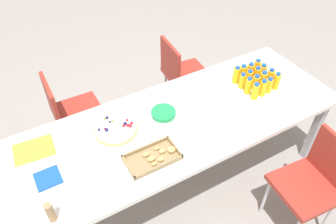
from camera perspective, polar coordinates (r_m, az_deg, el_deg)
The scene contains 27 objects.
ground_plane at distance 2.91m, azimuth 1.24°, elevation -11.87°, with size 12.00×12.00×0.00m, color gray.
party_table at distance 2.40m, azimuth 1.48°, elevation -2.56°, with size 2.55×0.88×0.72m.
chair_far_left at distance 2.51m, azimuth 24.36°, elevation -10.77°, with size 0.44×0.44×0.83m.
chair_near_right at distance 2.90m, azimuth -16.87°, elevation 0.25°, with size 0.41×0.41×0.83m.
chair_near_left at distance 3.22m, azimuth 2.27°, elevation 7.06°, with size 0.43×0.43×0.83m.
juice_bottle_0 at distance 2.85m, azimuth 15.29°, elevation 7.50°, with size 0.06×0.06×0.15m.
juice_bottle_1 at distance 2.82m, azimuth 14.20°, elevation 7.04°, with size 0.06×0.06×0.13m.
juice_bottle_2 at distance 2.76m, azimuth 12.96°, elevation 6.67°, with size 0.06×0.06×0.15m.
juice_bottle_3 at distance 2.73m, azimuth 11.88°, elevation 6.38°, with size 0.06×0.06×0.15m.
juice_bottle_4 at distance 2.82m, azimuth 16.20°, elevation 6.71°, with size 0.06×0.06×0.14m.
juice_bottle_5 at distance 2.77m, azimuth 15.27°, elevation 6.27°, with size 0.05×0.05×0.14m.
juice_bottle_6 at distance 2.73m, azimuth 13.98°, elevation 5.80°, with size 0.06×0.06×0.14m.
juice_bottle_7 at distance 2.69m, azimuth 12.85°, elevation 5.32°, with size 0.05×0.05×0.13m.
juice_bottle_8 at distance 2.78m, azimuth 17.41°, elevation 5.88°, with size 0.06×0.06×0.15m.
juice_bottle_9 at distance 2.73m, azimuth 16.29°, elevation 5.43°, with size 0.06×0.06×0.15m.
juice_bottle_10 at distance 2.69m, azimuth 15.11°, elevation 4.97°, with size 0.06×0.06×0.14m.
juice_bottle_11 at distance 2.64m, azimuth 13.83°, elevation 4.51°, with size 0.05×0.05×0.15m.
juice_bottle_12 at distance 2.74m, azimuth 18.44°, elevation 5.14°, with size 0.05×0.05×0.15m.
juice_bottle_13 at distance 2.70m, azimuth 17.24°, elevation 4.47°, with size 0.06×0.06×0.13m.
juice_bottle_14 at distance 2.65m, azimuth 16.25°, elevation 4.05°, with size 0.06×0.06×0.14m.
juice_bottle_15 at distance 2.60m, azimuth 15.03°, elevation 3.54°, with size 0.06×0.06×0.14m.
fruit_pizza at distance 2.31m, azimuth -9.12°, elevation -2.97°, with size 0.31×0.31×0.05m.
snack_tray at distance 2.12m, azimuth -2.41°, elevation -7.84°, with size 0.35×0.20×0.04m.
plate_stack at distance 2.40m, azimuth -0.81°, elevation -0.17°, with size 0.18×0.18×0.03m.
napkin_stack at distance 2.15m, azimuth -20.27°, elevation -10.81°, with size 0.15×0.15×0.01m, color #194CA5.
cardboard_tube at distance 1.93m, azimuth -19.89°, elevation -16.19°, with size 0.04×0.04×0.14m, color #9E7A56.
paper_folder at distance 2.34m, azimuth -22.41°, elevation -6.11°, with size 0.26×0.20×0.01m, color yellow.
Camera 1 is at (0.89, 1.43, 2.37)m, focal length 34.84 mm.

